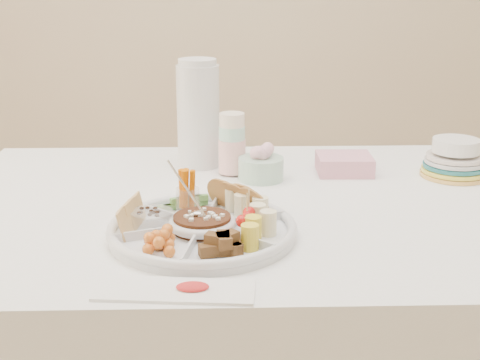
{
  "coord_description": "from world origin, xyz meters",
  "views": [
    {
      "loc": [
        -0.1,
        -1.48,
        1.28
      ],
      "look_at": [
        -0.06,
        -0.11,
        0.85
      ],
      "focal_mm": 50.0,
      "sensor_mm": 36.0,
      "label": 1
    }
  ],
  "objects_px": {
    "plate_stack": "(455,156)",
    "thermos": "(198,112)",
    "dining_table": "(262,343)",
    "party_tray": "(202,227)"
  },
  "relations": [
    {
      "from": "party_tray",
      "to": "thermos",
      "type": "xyz_separation_m",
      "value": [
        -0.02,
        0.52,
        0.13
      ]
    },
    {
      "from": "thermos",
      "to": "plate_stack",
      "type": "relative_size",
      "value": 1.74
    },
    {
      "from": "dining_table",
      "to": "party_tray",
      "type": "height_order",
      "value": "party_tray"
    },
    {
      "from": "party_tray",
      "to": "plate_stack",
      "type": "xyz_separation_m",
      "value": [
        0.65,
        0.4,
        0.03
      ]
    },
    {
      "from": "dining_table",
      "to": "plate_stack",
      "type": "height_order",
      "value": "plate_stack"
    },
    {
      "from": "dining_table",
      "to": "thermos",
      "type": "xyz_separation_m",
      "value": [
        -0.16,
        0.31,
        0.53
      ]
    },
    {
      "from": "thermos",
      "to": "plate_stack",
      "type": "height_order",
      "value": "thermos"
    },
    {
      "from": "dining_table",
      "to": "party_tray",
      "type": "distance_m",
      "value": 0.47
    },
    {
      "from": "plate_stack",
      "to": "thermos",
      "type": "bearing_deg",
      "value": 169.74
    },
    {
      "from": "dining_table",
      "to": "plate_stack",
      "type": "xyz_separation_m",
      "value": [
        0.51,
        0.19,
        0.43
      ]
    }
  ]
}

